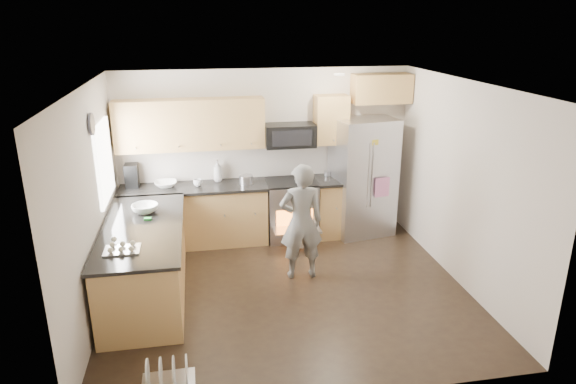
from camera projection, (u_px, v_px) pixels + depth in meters
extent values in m
plane|color=black|center=(288.00, 291.00, 6.55)|extent=(4.50, 4.50, 0.00)
cube|color=beige|center=(265.00, 153.00, 7.99)|extent=(4.50, 0.04, 2.60)
cube|color=beige|center=(331.00, 273.00, 4.27)|extent=(4.50, 0.04, 2.60)
cube|color=beige|center=(91.00, 207.00, 5.75)|extent=(0.04, 4.00, 2.60)
cube|color=beige|center=(462.00, 185.00, 6.51)|extent=(0.04, 4.00, 2.60)
cube|color=white|center=(288.00, 85.00, 5.71)|extent=(4.50, 4.00, 0.04)
cube|color=white|center=(104.00, 162.00, 6.60)|extent=(0.04, 1.00, 1.00)
cylinder|color=#FFF0CC|center=(339.00, 74.00, 6.89)|extent=(0.14, 0.14, 0.02)
cylinder|color=#474754|center=(92.00, 124.00, 5.90)|extent=(0.03, 0.26, 0.26)
cube|color=tan|center=(196.00, 217.00, 7.80)|extent=(2.15, 0.60, 0.87)
cube|color=black|center=(194.00, 188.00, 7.64)|extent=(2.19, 0.64, 0.04)
cube|color=tan|center=(331.00, 208.00, 8.16)|extent=(0.50, 0.60, 0.87)
cube|color=black|center=(332.00, 180.00, 8.00)|extent=(0.54, 0.64, 0.04)
cube|color=tan|center=(190.00, 125.00, 7.48)|extent=(2.16, 0.33, 0.74)
cube|color=tan|center=(331.00, 120.00, 7.83)|extent=(0.50, 0.33, 0.74)
cube|color=tan|center=(381.00, 89.00, 7.82)|extent=(0.90, 0.33, 0.44)
imported|color=white|center=(166.00, 184.00, 7.62)|extent=(0.33, 0.33, 0.08)
imported|color=white|center=(218.00, 171.00, 7.83)|extent=(0.13, 0.13, 0.33)
imported|color=white|center=(198.00, 183.00, 7.64)|extent=(0.13, 0.13, 0.10)
cylinder|color=#B7B7BC|center=(246.00, 180.00, 7.72)|extent=(0.20, 0.20, 0.14)
cube|color=black|center=(132.00, 176.00, 7.56)|extent=(0.19, 0.23, 0.35)
cylinder|color=#B7B7BC|center=(327.00, 173.00, 8.13)|extent=(0.10, 0.10, 0.08)
cube|color=tan|center=(146.00, 263.00, 6.35)|extent=(0.90, 2.30, 0.87)
cube|color=black|center=(142.00, 228.00, 6.19)|extent=(0.96, 2.36, 0.04)
imported|color=silver|center=(145.00, 208.00, 6.61)|extent=(0.34, 0.34, 0.11)
cube|color=green|center=(148.00, 219.00, 6.37)|extent=(0.09, 0.06, 0.03)
cube|color=#B7B7BC|center=(122.00, 247.00, 5.52)|extent=(0.38, 0.29, 0.08)
cube|color=#B7B7BC|center=(291.00, 210.00, 8.03)|extent=(0.76, 0.62, 0.90)
cube|color=black|center=(291.00, 182.00, 7.88)|extent=(0.76, 0.60, 0.03)
cube|color=orange|center=(295.00, 221.00, 7.75)|extent=(0.56, 0.02, 0.34)
cube|color=#B7B7BC|center=(297.00, 230.00, 7.62)|extent=(0.70, 0.34, 0.03)
cube|color=white|center=(298.00, 240.00, 7.62)|extent=(0.24, 0.03, 0.28)
cube|color=black|center=(290.00, 135.00, 7.76)|extent=(0.76, 0.40, 0.34)
cube|color=#B7B7BC|center=(362.00, 177.00, 8.08)|extent=(1.02, 0.85, 1.86)
cylinder|color=#B7B7BC|center=(369.00, 176.00, 7.70)|extent=(0.02, 0.02, 1.01)
cylinder|color=#B7B7BC|center=(372.00, 175.00, 7.71)|extent=(0.02, 0.02, 1.01)
cube|color=#F68ECF|center=(382.00, 187.00, 7.81)|extent=(0.24, 0.05, 0.30)
cube|color=#8F9FE5|center=(360.00, 156.00, 7.58)|extent=(0.18, 0.04, 0.22)
imported|color=slate|center=(301.00, 222.00, 6.69)|extent=(0.58, 0.38, 1.57)
cylinder|color=white|center=(147.00, 374.00, 4.78)|extent=(0.02, 0.28, 0.28)
cylinder|color=white|center=(161.00, 372.00, 4.80)|extent=(0.02, 0.28, 0.28)
cylinder|color=white|center=(174.00, 370.00, 4.82)|extent=(0.02, 0.28, 0.28)
cylinder|color=white|center=(187.00, 369.00, 4.84)|extent=(0.02, 0.28, 0.28)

